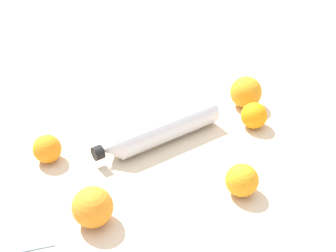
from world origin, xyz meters
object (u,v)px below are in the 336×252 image
(orange_3, at_px, (256,116))
(orange_1, at_px, (95,207))
(orange_0, at_px, (244,180))
(orange_2, at_px, (49,149))
(folded_napkin, at_px, (10,224))
(water_bottle, at_px, (160,129))
(orange_4, at_px, (247,92))

(orange_3, bearing_deg, orange_1, -136.25)
(orange_0, height_order, orange_2, orange_0)
(orange_2, xyz_separation_m, orange_3, (0.46, 0.14, 0.00))
(orange_3, distance_m, folded_napkin, 0.60)
(orange_2, distance_m, orange_3, 0.48)
(orange_3, bearing_deg, orange_2, -163.06)
(water_bottle, relative_size, folded_napkin, 1.75)
(orange_3, bearing_deg, water_bottle, -163.71)
(orange_0, xyz_separation_m, folded_napkin, (-0.44, -0.10, -0.03))
(folded_napkin, bearing_deg, water_bottle, 44.88)
(folded_napkin, bearing_deg, orange_0, 12.87)
(water_bottle, bearing_deg, orange_3, 160.51)
(water_bottle, bearing_deg, orange_2, -18.23)
(orange_2, xyz_separation_m, folded_napkin, (-0.03, -0.19, -0.03))
(orange_3, xyz_separation_m, folded_napkin, (-0.50, -0.34, -0.03))
(orange_1, distance_m, orange_4, 0.53)
(orange_3, bearing_deg, folded_napkin, -145.92)
(water_bottle, xyz_separation_m, orange_1, (-0.11, -0.26, 0.00))
(orange_4, bearing_deg, orange_0, -97.24)
(orange_0, bearing_deg, orange_1, -162.83)
(water_bottle, distance_m, orange_1, 0.28)
(orange_0, relative_size, orange_3, 1.06)
(water_bottle, xyz_separation_m, folded_napkin, (-0.27, -0.27, -0.03))
(orange_2, relative_size, folded_napkin, 0.39)
(orange_3, height_order, folded_napkin, orange_3)
(orange_1, distance_m, folded_napkin, 0.16)
(orange_2, bearing_deg, orange_4, 27.34)
(orange_4, relative_size, folded_napkin, 0.50)
(orange_2, bearing_deg, water_bottle, 17.54)
(water_bottle, relative_size, orange_1, 3.66)
(orange_1, xyz_separation_m, orange_2, (-0.13, 0.18, -0.01))
(orange_0, distance_m, orange_2, 0.42)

